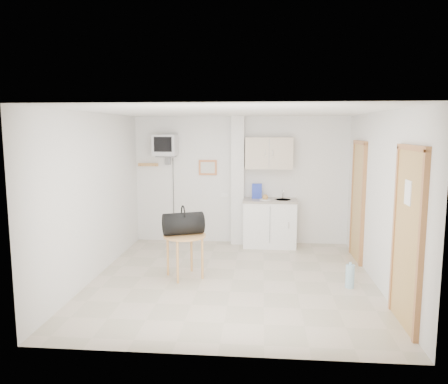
# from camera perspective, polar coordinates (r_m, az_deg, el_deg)

# --- Properties ---
(ground) EXTENTS (4.50, 4.50, 0.00)m
(ground) POSITION_cam_1_polar(r_m,az_deg,el_deg) (6.72, 1.14, -11.36)
(ground) COLOR #C2B29C
(ground) RESTS_ON ground
(room_envelope) EXTENTS (4.24, 4.54, 2.55)m
(room_envelope) POSITION_cam_1_polar(r_m,az_deg,el_deg) (6.45, 3.36, 1.84)
(room_envelope) COLOR white
(room_envelope) RESTS_ON ground
(kitchenette) EXTENTS (1.03, 0.58, 2.10)m
(kitchenette) POSITION_cam_1_polar(r_m,az_deg,el_deg) (8.45, 5.96, -1.71)
(kitchenette) COLOR white
(kitchenette) RESTS_ON ground
(crt_television) EXTENTS (0.44, 0.45, 2.15)m
(crt_television) POSITION_cam_1_polar(r_m,az_deg,el_deg) (8.56, -7.67, 6.01)
(crt_television) COLOR slate
(crt_television) RESTS_ON ground
(round_table) EXTENTS (0.65, 0.65, 0.67)m
(round_table) POSITION_cam_1_polar(r_m,az_deg,el_deg) (6.70, -5.17, -6.28)
(round_table) COLOR tan
(round_table) RESTS_ON ground
(duffel_bag) EXTENTS (0.68, 0.54, 0.45)m
(duffel_bag) POSITION_cam_1_polar(r_m,az_deg,el_deg) (6.67, -5.35, -4.09)
(duffel_bag) COLOR black
(duffel_bag) RESTS_ON round_table
(water_bottle) EXTENTS (0.13, 0.13, 0.38)m
(water_bottle) POSITION_cam_1_polar(r_m,az_deg,el_deg) (6.60, 16.12, -10.51)
(water_bottle) COLOR #9BC6D9
(water_bottle) RESTS_ON ground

